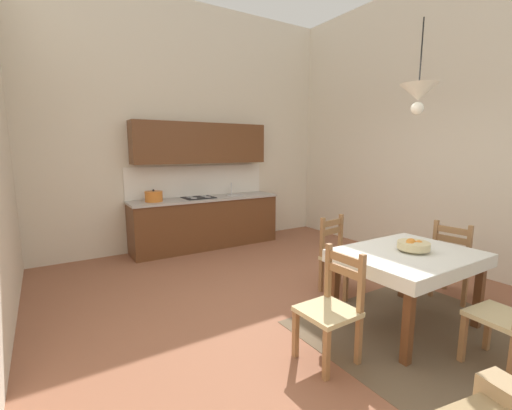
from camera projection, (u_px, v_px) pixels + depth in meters
name	position (u px, v px, depth m)	size (l,w,h in m)	color
ground_plane	(297.00, 308.00, 3.88)	(5.97, 6.64, 0.10)	#935B42
wall_back	(191.00, 128.00, 6.11)	(5.97, 0.12, 4.24)	silver
wall_right	(447.00, 123.00, 4.97)	(0.12, 6.64, 4.24)	silver
area_rug	(412.00, 328.00, 3.34)	(2.10, 1.60, 0.01)	brown
kitchen_cabinetry	(205.00, 200.00, 6.08)	(2.66, 0.63, 2.20)	brown
dining_table	(408.00, 264.00, 3.33)	(1.31, 1.01, 0.75)	brown
dining_chair_window_side	(455.00, 262.00, 3.96)	(0.46, 0.46, 0.93)	#D1BC89
dining_chair_tv_side	(331.00, 309.00, 2.79)	(0.43, 0.43, 0.93)	#D1BC89
dining_chair_camera_side	(508.00, 318.00, 2.64)	(0.45, 0.45, 0.93)	#D1BC89
dining_chair_kitchen_side	(340.00, 257.00, 4.16)	(0.47, 0.47, 0.93)	#D1BC89
fruit_bowl	(413.00, 245.00, 3.31)	(0.30, 0.30, 0.12)	beige
pendant_lamp	(418.00, 93.00, 2.97)	(0.32, 0.32, 0.81)	black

